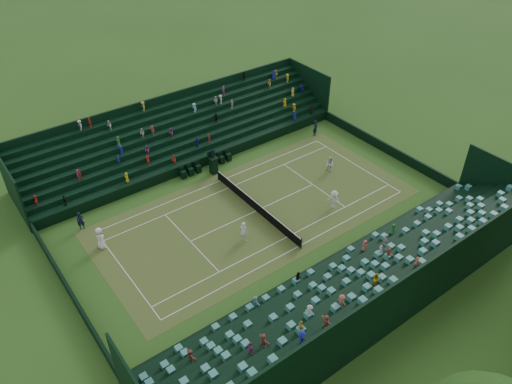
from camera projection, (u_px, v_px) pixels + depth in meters
ground at (256, 211)px, 42.02m from camera, size 160.00×160.00×0.00m
court_surface at (256, 211)px, 42.02m from camera, size 12.97×26.77×0.01m
perimeter_wall_north at (385, 147)px, 49.34m from camera, size 17.17×0.20×1.00m
perimeter_wall_south at (70, 292)px, 34.10m from camera, size 17.17×0.20×1.00m
perimeter_wall_east at (326, 264)px, 36.25m from camera, size 0.20×31.77×1.00m
perimeter_wall_west at (203, 162)px, 47.19m from camera, size 0.20×31.77×1.00m
north_grandstand at (370, 289)px, 32.93m from camera, size 6.60×32.00×4.90m
south_grandstand at (180, 135)px, 49.26m from camera, size 6.60×32.00×4.90m
tennis_net at (256, 206)px, 41.71m from camera, size 11.67×0.10×1.06m
umpire_chair at (213, 163)px, 46.00m from camera, size 0.79×0.79×2.49m
courtside_chairs at (206, 165)px, 46.91m from camera, size 0.50×5.47×1.08m
player_near_west at (100, 238)px, 37.84m from camera, size 1.00×0.71×1.92m
player_near_east at (244, 231)px, 38.54m from camera, size 0.79×0.76×1.83m
player_far_west at (330, 164)px, 46.32m from camera, size 0.86×0.73×1.58m
player_far_east at (334, 199)px, 41.93m from camera, size 1.27×1.08×1.70m
line_judge_north at (315, 128)px, 51.69m from camera, size 0.64×0.74×1.72m
line_judge_south at (81, 221)px, 39.74m from camera, size 0.55×0.68×1.59m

